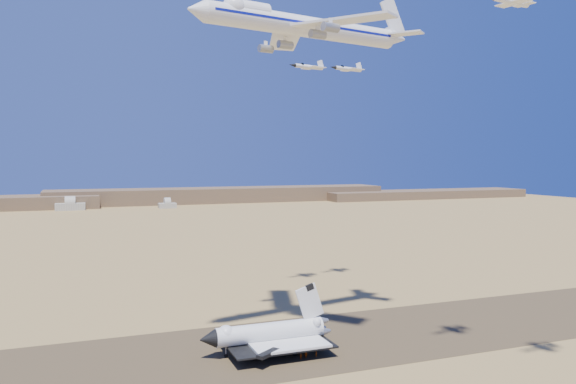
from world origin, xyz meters
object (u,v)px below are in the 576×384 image
object	(u,v)px
chase_jet_e	(348,69)
crew_b	(301,356)
crew_c	(306,355)
chase_jet_d	(308,67)
carrier_747	(300,26)
shuttle	(269,335)
chase_jet_a	(510,1)
crew_a	(316,353)

from	to	relation	value
chase_jet_e	crew_b	bearing A→B (deg)	-136.96
crew_c	chase_jet_d	world-z (taller)	chase_jet_d
carrier_747	chase_jet_d	distance (m)	58.26
crew_b	shuttle	bearing A→B (deg)	23.25
chase_jet_a	carrier_747	bearing A→B (deg)	120.64
crew_a	chase_jet_d	size ratio (longest dim) A/B	0.12
shuttle	crew_b	world-z (taller)	shuttle
chase_jet_e	carrier_747	bearing A→B (deg)	-139.60
carrier_747	chase_jet_e	world-z (taller)	carrier_747
chase_jet_d	chase_jet_e	bearing A→B (deg)	0.90
crew_b	crew_c	world-z (taller)	crew_c
crew_c	chase_jet_e	world-z (taller)	chase_jet_e
crew_c	chase_jet_e	xyz separation A→B (m)	(47.09, 69.46, 89.61)
crew_a	chase_jet_e	distance (m)	121.51
carrier_747	chase_jet_d	size ratio (longest dim) A/B	4.63
carrier_747	shuttle	bearing A→B (deg)	-172.79
crew_b	chase_jet_e	size ratio (longest dim) A/B	0.10
crew_a	chase_jet_d	xyz separation A→B (m)	(24.66, 64.45, 88.50)
chase_jet_d	shuttle	bearing A→B (deg)	-135.44
carrier_747	chase_jet_e	xyz separation A→B (m)	(44.30, 57.52, -0.94)
crew_a	chase_jet_e	bearing A→B (deg)	-33.70
chase_jet_a	crew_a	bearing A→B (deg)	129.91
shuttle	chase_jet_a	size ratio (longest dim) A/B	2.47
shuttle	chase_jet_e	world-z (taller)	chase_jet_e
carrier_747	crew_b	world-z (taller)	carrier_747
carrier_747	chase_jet_a	size ratio (longest dim) A/B	4.92
crew_c	crew_a	bearing A→B (deg)	-160.22
shuttle	chase_jet_a	distance (m)	105.39
shuttle	crew_b	distance (m)	11.32
chase_jet_a	chase_jet_e	world-z (taller)	chase_jet_a
crew_c	chase_jet_e	bearing A→B (deg)	-106.98
chase_jet_a	chase_jet_e	xyz separation A→B (m)	(7.71, 99.39, -0.53)
crew_b	chase_jet_d	world-z (taller)	chase_jet_d
chase_jet_a	crew_c	bearing A→B (deg)	132.25
crew_a	chase_jet_e	world-z (taller)	chase_jet_e
shuttle	chase_jet_e	bearing A→B (deg)	48.04
crew_b	carrier_747	bearing A→B (deg)	-33.41
shuttle	carrier_747	world-z (taller)	carrier_747
chase_jet_a	chase_jet_d	xyz separation A→B (m)	(-11.72, 94.52, -1.56)
shuttle	crew_b	xyz separation A→B (m)	(6.31, -8.44, -4.13)
crew_a	carrier_747	bearing A→B (deg)	-0.22
crew_a	crew_b	xyz separation A→B (m)	(-4.57, -0.27, -0.16)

